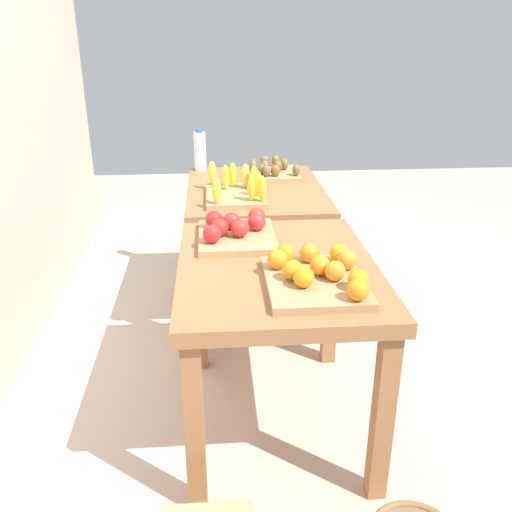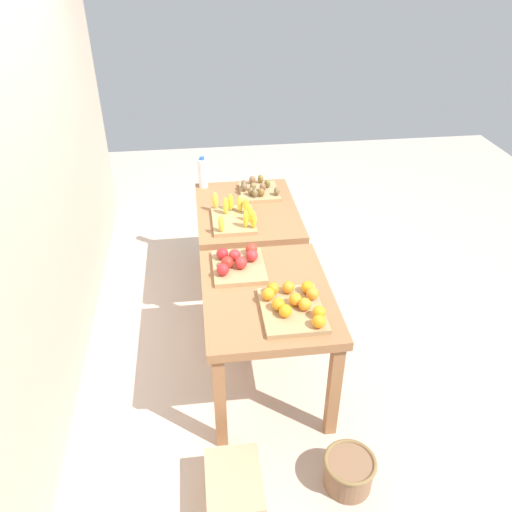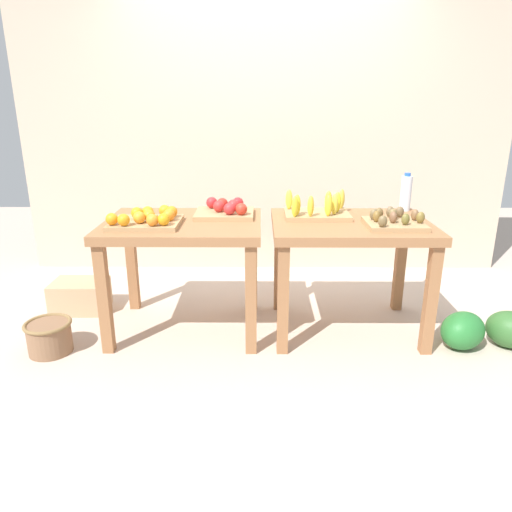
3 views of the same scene
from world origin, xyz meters
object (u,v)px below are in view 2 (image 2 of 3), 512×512
at_px(kiwi_bin, 258,190).
at_px(water_bottle, 203,173).
at_px(display_table_left, 267,306).
at_px(cardboard_produce_box, 234,490).
at_px(wicker_basket, 349,471).
at_px(watermelon_pile, 264,225).
at_px(orange_bin, 294,305).
at_px(display_table_right, 247,221).
at_px(apple_bin, 238,263).
at_px(banana_crate, 234,216).

bearing_deg(kiwi_bin, water_bottle, 66.41).
distance_m(display_table_left, cardboard_produce_box, 1.07).
bearing_deg(wicker_basket, watermelon_pile, 1.68).
xyz_separation_m(wicker_basket, cardboard_produce_box, (-0.04, 0.65, 0.00)).
height_order(display_table_left, orange_bin, orange_bin).
relative_size(kiwi_bin, wicker_basket, 1.24).
relative_size(wicker_basket, cardboard_produce_box, 0.74).
distance_m(display_table_right, cardboard_produce_box, 2.09).
bearing_deg(apple_bin, kiwi_bin, -14.52).
bearing_deg(water_bottle, display_table_right, -143.63).
xyz_separation_m(banana_crate, water_bottle, (0.66, 0.21, 0.08)).
relative_size(kiwi_bin, cardboard_produce_box, 0.92).
height_order(water_bottle, watermelon_pile, water_bottle).
bearing_deg(display_table_right, kiwi_bin, -26.91).
distance_m(orange_bin, cardboard_produce_box, 1.06).
bearing_deg(banana_crate, display_table_left, -172.58).
bearing_deg(apple_bin, display_table_left, -150.85).
bearing_deg(wicker_basket, apple_bin, 24.42).
bearing_deg(apple_bin, orange_bin, -149.75).
distance_m(water_bottle, cardboard_produce_box, 2.56).
distance_m(display_table_right, water_bottle, 0.61).
xyz_separation_m(display_table_right, water_bottle, (0.45, 0.33, 0.25)).
bearing_deg(watermelon_pile, water_bottle, 125.43).
relative_size(apple_bin, cardboard_produce_box, 1.00).
height_order(water_bottle, wicker_basket, water_bottle).
distance_m(kiwi_bin, cardboard_produce_box, 2.38).
bearing_deg(orange_bin, banana_crate, 12.42).
xyz_separation_m(banana_crate, cardboard_produce_box, (-1.78, 0.18, -0.72)).
xyz_separation_m(display_table_left, display_table_right, (1.12, 0.00, 0.00)).
relative_size(apple_bin, banana_crate, 0.91).
distance_m(wicker_basket, cardboard_produce_box, 0.65).
bearing_deg(banana_crate, display_table_right, -29.15).
bearing_deg(display_table_left, wicker_basket, -157.26).
bearing_deg(display_table_right, banana_crate, 150.85).
bearing_deg(cardboard_produce_box, orange_bin, -32.69).
distance_m(kiwi_bin, watermelon_pile, 0.94).
distance_m(display_table_right, orange_bin, 1.34).
xyz_separation_m(display_table_right, cardboard_produce_box, (-1.99, 0.30, -0.55)).
distance_m(water_bottle, wicker_basket, 2.62).
relative_size(orange_bin, apple_bin, 1.12).
xyz_separation_m(display_table_right, watermelon_pile, (0.87, -0.27, -0.55)).
relative_size(water_bottle, watermelon_pile, 0.39).
xyz_separation_m(orange_bin, wicker_basket, (-0.63, -0.22, -0.72)).
relative_size(orange_bin, banana_crate, 1.02).
bearing_deg(cardboard_produce_box, apple_bin, -7.14).
distance_m(banana_crate, wicker_basket, 1.94).
xyz_separation_m(display_table_right, wicker_basket, (-1.95, -0.35, -0.56)).
relative_size(display_table_left, cardboard_produce_box, 2.60).
relative_size(apple_bin, wicker_basket, 1.35).
relative_size(apple_bin, water_bottle, 1.47).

